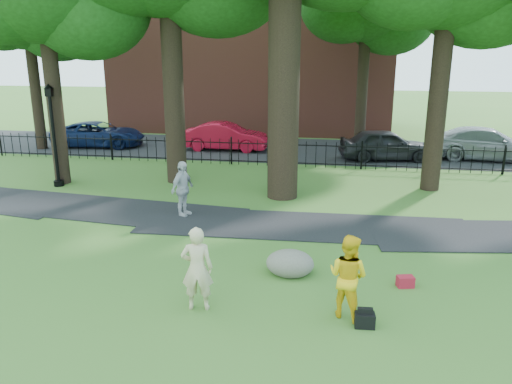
% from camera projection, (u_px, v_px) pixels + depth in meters
% --- Properties ---
extents(ground, '(120.00, 120.00, 0.00)m').
position_uv_depth(ground, '(247.00, 280.00, 11.68)').
color(ground, '#396A25').
rests_on(ground, ground).
extents(footpath, '(36.07, 3.85, 0.03)m').
position_uv_depth(footpath, '(303.00, 226.00, 15.21)').
color(footpath, black).
rests_on(footpath, ground).
extents(street, '(80.00, 7.00, 0.02)m').
position_uv_depth(street, '(302.00, 150.00, 26.85)').
color(street, black).
rests_on(street, ground).
extents(iron_fence, '(44.00, 0.04, 1.20)m').
position_uv_depth(iron_fence, '(295.00, 154.00, 22.89)').
color(iron_fence, black).
rests_on(iron_fence, ground).
extents(brick_building, '(18.00, 8.00, 12.00)m').
position_uv_depth(brick_building, '(254.00, 38.00, 33.44)').
color(brick_building, brown).
rests_on(brick_building, ground).
extents(woman, '(0.72, 0.54, 1.79)m').
position_uv_depth(woman, '(197.00, 269.00, 10.14)').
color(woman, '#CBB68C').
rests_on(woman, ground).
extents(man, '(1.06, 0.99, 1.73)m').
position_uv_depth(man, '(348.00, 276.00, 9.86)').
color(man, yellow).
rests_on(man, ground).
extents(pedestrian, '(0.75, 1.14, 1.80)m').
position_uv_depth(pedestrian, '(182.00, 189.00, 15.96)').
color(pedestrian, '#B2B2B7').
rests_on(pedestrian, ground).
extents(boulder, '(1.19, 0.92, 0.67)m').
position_uv_depth(boulder, '(290.00, 261.00, 11.88)').
color(boulder, '#5C594C').
rests_on(boulder, ground).
extents(lamppost, '(0.39, 0.39, 3.97)m').
position_uv_depth(lamppost, '(54.00, 137.00, 19.25)').
color(lamppost, black).
rests_on(lamppost, ground).
extents(backpack, '(0.40, 0.27, 0.29)m').
position_uv_depth(backpack, '(365.00, 320.00, 9.65)').
color(backpack, black).
rests_on(backpack, ground).
extents(red_bag, '(0.42, 0.32, 0.25)m').
position_uv_depth(red_bag, '(405.00, 282.00, 11.30)').
color(red_bag, maroon).
rests_on(red_bag, ground).
extents(red_sedan, '(4.49, 1.58, 1.48)m').
position_uv_depth(red_sedan, '(226.00, 137.00, 26.68)').
color(red_sedan, '#B10D25').
rests_on(red_sedan, ground).
extents(navy_van, '(5.22, 2.87, 1.38)m').
position_uv_depth(navy_van, '(99.00, 134.00, 27.71)').
color(navy_van, '#0C1940').
rests_on(navy_van, ground).
extents(grey_car, '(4.68, 2.52, 1.51)m').
position_uv_depth(grey_car, '(386.00, 145.00, 24.27)').
color(grey_car, black).
rests_on(grey_car, ground).
extents(silver_car, '(5.55, 2.65, 1.56)m').
position_uv_depth(silver_car, '(487.00, 144.00, 24.33)').
color(silver_car, gray).
rests_on(silver_car, ground).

